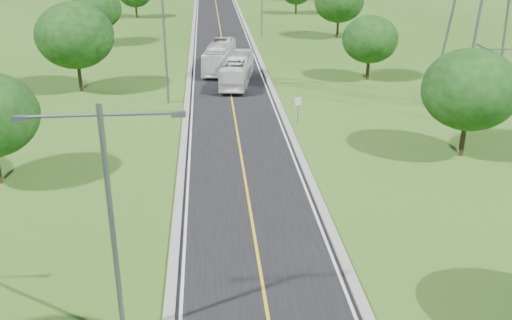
# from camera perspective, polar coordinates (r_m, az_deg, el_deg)

# --- Properties ---
(ground) EXTENTS (260.00, 260.00, 0.00)m
(ground) POSITION_cam_1_polar(r_m,az_deg,el_deg) (69.00, -3.01, 9.45)
(ground) COLOR #2E5618
(ground) RESTS_ON ground
(road) EXTENTS (8.00, 150.00, 0.06)m
(road) POSITION_cam_1_polar(r_m,az_deg,el_deg) (74.84, -3.19, 10.51)
(road) COLOR black
(road) RESTS_ON ground
(curb_left) EXTENTS (0.50, 150.00, 0.22)m
(curb_left) POSITION_cam_1_polar(r_m,az_deg,el_deg) (74.82, -6.50, 10.46)
(curb_left) COLOR gray
(curb_left) RESTS_ON ground
(curb_right) EXTENTS (0.50, 150.00, 0.22)m
(curb_right) POSITION_cam_1_polar(r_m,az_deg,el_deg) (75.07, 0.11, 10.65)
(curb_right) COLOR gray
(curb_right) RESTS_ON ground
(speed_limit_sign) EXTENTS (0.55, 0.09, 2.40)m
(speed_limit_sign) POSITION_cam_1_polar(r_m,az_deg,el_deg) (47.87, 4.22, 5.42)
(speed_limit_sign) COLOR slate
(speed_limit_sign) RESTS_ON ground
(streetlight_near_left) EXTENTS (5.90, 0.25, 10.00)m
(streetlight_near_left) POSITION_cam_1_polar(r_m,az_deg,el_deg) (21.82, -14.37, -4.77)
(streetlight_near_left) COLOR slate
(streetlight_near_left) RESTS_ON ground
(streetlight_mid_left) EXTENTS (5.90, 0.25, 10.00)m
(streetlight_mid_left) POSITION_cam_1_polar(r_m,az_deg,el_deg) (53.18, -9.12, 11.77)
(streetlight_mid_left) COLOR slate
(streetlight_mid_left) RESTS_ON ground
(tree_lc) EXTENTS (7.56, 7.56, 8.79)m
(tree_lc) POSITION_cam_1_polar(r_m,az_deg,el_deg) (59.42, -17.67, 11.78)
(tree_lc) COLOR black
(tree_lc) RESTS_ON ground
(tree_ld) EXTENTS (6.72, 6.72, 7.82)m
(tree_ld) POSITION_cam_1_polar(r_m,az_deg,el_deg) (83.17, -15.65, 14.41)
(tree_ld) COLOR black
(tree_ld) RESTS_ON ground
(tree_rb) EXTENTS (6.72, 6.72, 7.82)m
(tree_rb) POSITION_cam_1_polar(r_m,az_deg,el_deg) (42.76, 20.62, 6.60)
(tree_rb) COLOR black
(tree_rb) RESTS_ON ground
(tree_rc) EXTENTS (5.88, 5.88, 6.84)m
(tree_rc) POSITION_cam_1_polar(r_m,az_deg,el_deg) (62.65, 11.34, 11.75)
(tree_rc) COLOR black
(tree_rc) RESTS_ON ground
(tree_rd) EXTENTS (7.14, 7.14, 8.30)m
(tree_rd) POSITION_cam_1_polar(r_m,az_deg,el_deg) (85.98, 8.31, 15.44)
(tree_rd) COLOR black
(tree_rd) RESTS_ON ground
(bus_outbound) EXTENTS (4.20, 10.76, 2.92)m
(bus_outbound) POSITION_cam_1_polar(r_m,az_deg,el_deg) (60.26, -1.91, 9.01)
(bus_outbound) COLOR white
(bus_outbound) RESTS_ON road
(bus_inbound) EXTENTS (4.28, 11.07, 3.01)m
(bus_inbound) POSITION_cam_1_polar(r_m,az_deg,el_deg) (66.42, -3.67, 10.30)
(bus_inbound) COLOR white
(bus_inbound) RESTS_ON road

